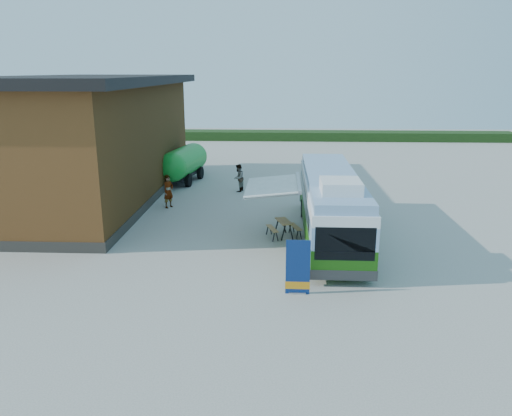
{
  "coord_description": "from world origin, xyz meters",
  "views": [
    {
      "loc": [
        1.11,
        -20.37,
        7.79
      ],
      "look_at": [
        0.05,
        2.78,
        1.4
      ],
      "focal_mm": 35.0,
      "sensor_mm": 36.0,
      "label": 1
    }
  ],
  "objects_px": {
    "bus": "(331,203)",
    "picnic_table": "(284,225)",
    "slurry_tanker": "(184,162)",
    "person_b": "(239,178)",
    "person_a": "(168,191)",
    "banner": "(298,272)"
  },
  "relations": [
    {
      "from": "picnic_table",
      "to": "slurry_tanker",
      "type": "height_order",
      "value": "slurry_tanker"
    },
    {
      "from": "bus",
      "to": "picnic_table",
      "type": "xyz_separation_m",
      "value": [
        -2.21,
        -0.01,
        -1.12
      ]
    },
    {
      "from": "person_a",
      "to": "person_b",
      "type": "bearing_deg",
      "value": -8.43
    },
    {
      "from": "picnic_table",
      "to": "person_a",
      "type": "distance_m",
      "value": 8.45
    },
    {
      "from": "picnic_table",
      "to": "slurry_tanker",
      "type": "distance_m",
      "value": 14.02
    },
    {
      "from": "person_a",
      "to": "picnic_table",
      "type": "bearing_deg",
      "value": -93.77
    },
    {
      "from": "person_a",
      "to": "slurry_tanker",
      "type": "xyz_separation_m",
      "value": [
        -0.38,
        6.95,
        0.48
      ]
    },
    {
      "from": "banner",
      "to": "person_b",
      "type": "xyz_separation_m",
      "value": [
        -3.38,
        15.71,
        0.08
      ]
    },
    {
      "from": "bus",
      "to": "picnic_table",
      "type": "distance_m",
      "value": 2.48
    },
    {
      "from": "picnic_table",
      "to": "slurry_tanker",
      "type": "xyz_separation_m",
      "value": [
        -7.1,
        12.06,
        0.84
      ]
    },
    {
      "from": "banner",
      "to": "picnic_table",
      "type": "relative_size",
      "value": 1.16
    },
    {
      "from": "picnic_table",
      "to": "person_b",
      "type": "height_order",
      "value": "person_b"
    },
    {
      "from": "person_b",
      "to": "slurry_tanker",
      "type": "bearing_deg",
      "value": -108.18
    },
    {
      "from": "picnic_table",
      "to": "slurry_tanker",
      "type": "relative_size",
      "value": 0.26
    },
    {
      "from": "bus",
      "to": "picnic_table",
      "type": "height_order",
      "value": "bus"
    },
    {
      "from": "person_a",
      "to": "bus",
      "type": "bearing_deg",
      "value": -86.23
    },
    {
      "from": "banner",
      "to": "person_a",
      "type": "distance_m",
      "value": 13.55
    },
    {
      "from": "picnic_table",
      "to": "bus",
      "type": "bearing_deg",
      "value": -17.39
    },
    {
      "from": "person_b",
      "to": "slurry_tanker",
      "type": "relative_size",
      "value": 0.27
    },
    {
      "from": "person_a",
      "to": "slurry_tanker",
      "type": "relative_size",
      "value": 0.29
    },
    {
      "from": "bus",
      "to": "person_b",
      "type": "height_order",
      "value": "bus"
    },
    {
      "from": "person_a",
      "to": "banner",
      "type": "bearing_deg",
      "value": -114.56
    }
  ]
}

